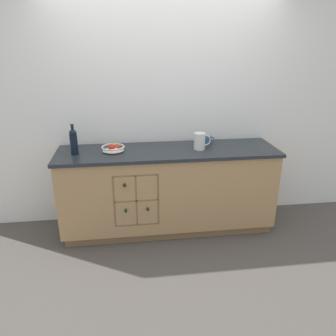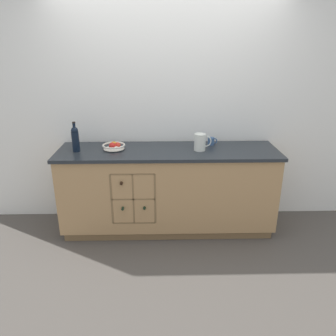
# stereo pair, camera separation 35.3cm
# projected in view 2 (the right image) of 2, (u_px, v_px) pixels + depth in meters

# --- Properties ---
(ground_plane) EXTENTS (14.00, 14.00, 0.00)m
(ground_plane) POSITION_uv_depth(u_px,v_px,m) (168.00, 227.00, 3.80)
(ground_plane) COLOR #4C4742
(back_wall) EXTENTS (4.70, 0.06, 2.55)m
(back_wall) POSITION_uv_depth(u_px,v_px,m) (167.00, 111.00, 3.68)
(back_wall) COLOR white
(back_wall) RESTS_ON ground_plane
(kitchen_island) EXTENTS (2.34, 0.66, 0.94)m
(kitchen_island) POSITION_uv_depth(u_px,v_px,m) (168.00, 190.00, 3.62)
(kitchen_island) COLOR brown
(kitchen_island) RESTS_ON ground_plane
(fruit_bowl) EXTENTS (0.24, 0.24, 0.08)m
(fruit_bowl) POSITION_uv_depth(u_px,v_px,m) (114.00, 146.00, 3.46)
(fruit_bowl) COLOR silver
(fruit_bowl) RESTS_ON kitchen_island
(white_pitcher) EXTENTS (0.18, 0.12, 0.18)m
(white_pitcher) POSITION_uv_depth(u_px,v_px,m) (200.00, 142.00, 3.41)
(white_pitcher) COLOR silver
(white_pitcher) RESTS_ON kitchen_island
(ceramic_mug) EXTENTS (0.11, 0.07, 0.08)m
(ceramic_mug) POSITION_uv_depth(u_px,v_px,m) (211.00, 141.00, 3.62)
(ceramic_mug) COLOR #385684
(ceramic_mug) RESTS_ON kitchen_island
(standing_wine_bottle) EXTENTS (0.08, 0.08, 0.31)m
(standing_wine_bottle) POSITION_uv_depth(u_px,v_px,m) (75.00, 138.00, 3.37)
(standing_wine_bottle) COLOR black
(standing_wine_bottle) RESTS_ON kitchen_island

